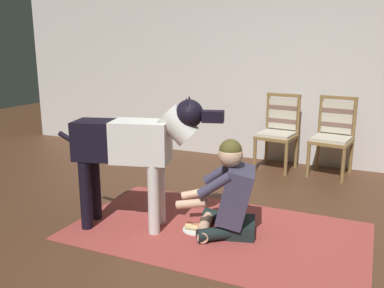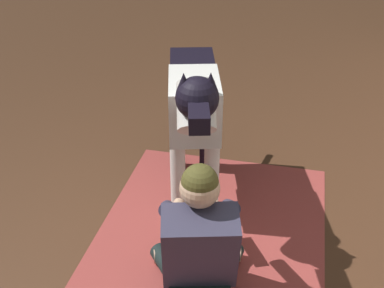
% 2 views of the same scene
% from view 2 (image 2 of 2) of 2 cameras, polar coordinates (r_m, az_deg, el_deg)
% --- Properties ---
extents(ground_plane, '(15.68, 15.68, 0.00)m').
position_cam_2_polar(ground_plane, '(3.01, -5.56, -15.85)').
color(ground_plane, '#4C2E1C').
extents(area_rug, '(2.53, 1.47, 0.01)m').
position_cam_2_polar(area_rug, '(3.06, 0.86, -14.55)').
color(area_rug, '#9A3B37').
rests_on(area_rug, ground).
extents(person_sitting_on_floor, '(0.73, 0.58, 0.84)m').
position_cam_2_polar(person_sitting_on_floor, '(2.75, 0.84, -11.22)').
color(person_sitting_on_floor, black).
rests_on(person_sitting_on_floor, ground).
extents(large_dog, '(1.44, 0.53, 1.19)m').
position_cam_2_polar(large_dog, '(3.20, 0.21, 4.43)').
color(large_dog, silver).
rests_on(large_dog, ground).
extents(hot_dog_on_plate, '(0.24, 0.24, 0.06)m').
position_cam_2_polar(hot_dog_on_plate, '(3.17, 0.55, -11.96)').
color(hot_dog_on_plate, silver).
rests_on(hot_dog_on_plate, ground).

